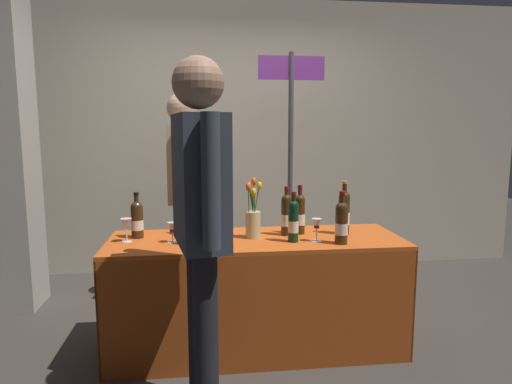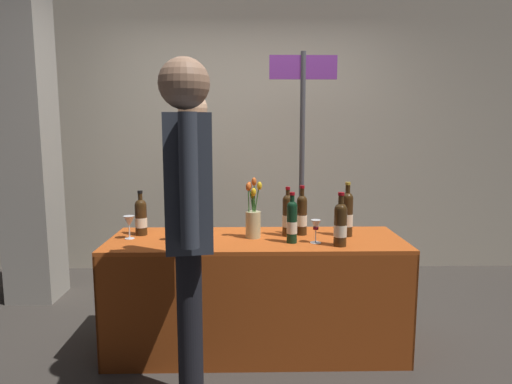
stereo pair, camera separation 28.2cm
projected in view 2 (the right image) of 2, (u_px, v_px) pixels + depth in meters
ground_plane at (256, 346)px, 2.97m from camera, size 12.00×12.00×0.00m
back_partition at (253, 138)px, 4.52m from camera, size 6.00×0.12×2.69m
concrete_pillar at (27, 128)px, 3.64m from camera, size 0.38×0.38×2.89m
tasting_table at (256, 272)px, 2.90m from camera, size 1.88×0.65×0.74m
featured_wine_bottle at (292, 221)px, 2.73m from camera, size 0.07×0.07×0.32m
display_bottle_0 at (302, 214)px, 2.94m from camera, size 0.07×0.07×0.33m
display_bottle_1 at (347, 213)px, 2.90m from camera, size 0.08×0.08×0.36m
display_bottle_2 at (288, 215)px, 2.90m from camera, size 0.07×0.07×0.33m
display_bottle_3 at (340, 224)px, 2.65m from camera, size 0.08×0.08×0.33m
display_bottle_4 at (141, 216)px, 2.93m from camera, size 0.08×0.08×0.30m
display_bottle_5 at (191, 223)px, 2.72m from camera, size 0.08×0.08×0.29m
display_bottle_6 at (193, 213)px, 2.97m from camera, size 0.08×0.08×0.33m
wine_glass_near_vendor at (316, 226)px, 2.73m from camera, size 0.07×0.07×0.14m
wine_glass_mid at (172, 227)px, 2.79m from camera, size 0.06×0.06×0.13m
wine_glass_near_taster at (129, 222)px, 2.83m from camera, size 0.07×0.07×0.15m
flower_vase at (253, 218)px, 2.85m from camera, size 0.11×0.10×0.39m
vendor_presenter at (194, 179)px, 3.60m from camera, size 0.24×0.55×1.72m
taster_foreground_right at (187, 204)px, 2.15m from camera, size 0.28×0.61×1.77m
booth_signpost at (302, 146)px, 3.68m from camera, size 0.55×0.04×2.05m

